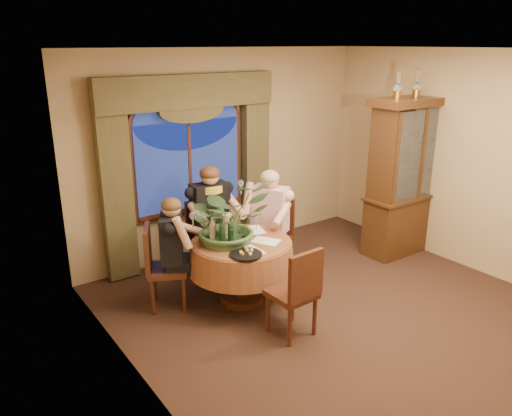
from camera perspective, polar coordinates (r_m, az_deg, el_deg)
floor at (r=5.66m, az=10.63°, el=-12.26°), size 5.00×5.00×0.00m
wall_back at (r=6.98m, az=-3.55°, el=6.33°), size 4.50×0.00×4.50m
wall_right at (r=6.88m, az=24.59°, el=4.49°), size 0.00×5.00×5.00m
ceiling at (r=4.89m, az=12.64°, el=17.29°), size 5.00×5.00×0.00m
window at (r=6.66m, az=-7.60°, el=4.71°), size 1.62×0.10×1.32m
arched_transom at (r=6.52m, az=-7.90°, el=11.38°), size 1.60×0.06×0.44m
drapery_left at (r=6.24m, az=-15.69°, el=2.11°), size 0.38×0.14×2.32m
drapery_right at (r=7.17m, az=-0.08°, el=4.87°), size 0.38×0.14×2.32m
swag_valance at (r=6.43m, az=-7.63°, el=13.09°), size 2.45×0.16×0.42m
dining_table at (r=5.74m, az=-1.64°, el=-7.25°), size 1.60×1.60×0.75m
china_cabinet at (r=7.24m, az=16.97°, el=3.42°), size 1.34×0.53×2.17m
oil_lamp_left at (r=6.74m, az=15.95°, el=13.33°), size 0.11×0.11×0.34m
oil_lamp_center at (r=7.03m, az=17.94°, el=13.34°), size 0.11×0.11×0.34m
oil_lamp_right at (r=7.34m, az=19.77°, el=13.33°), size 0.11×0.11×0.34m
chair_right at (r=6.40m, az=1.90°, el=-3.41°), size 0.57×0.57×0.96m
chair_back_right at (r=6.35m, az=-5.45°, el=-3.70°), size 0.44×0.44×0.96m
chair_back at (r=5.67m, az=-10.08°, el=-6.70°), size 0.57×0.57×0.96m
chair_front_left at (r=5.10m, az=4.09°, el=-9.46°), size 0.44×0.44×0.96m
person_pink at (r=6.28m, az=1.62°, el=-1.74°), size 0.64×0.66×1.39m
person_back at (r=5.62m, az=-9.56°, el=-5.08°), size 0.59×0.61×1.28m
person_scarf at (r=6.28m, az=-5.23°, el=-1.55°), size 0.56×0.52×1.45m
stoneware_vase at (r=5.57m, az=-3.41°, el=-2.18°), size 0.17×0.17×0.31m
centerpiece_plant at (r=5.40m, az=-3.25°, el=2.18°), size 0.93×1.03×0.80m
olive_bowl at (r=5.59m, az=-1.11°, el=-3.49°), size 0.16×0.16×0.05m
cheese_platter at (r=5.21m, az=-1.16°, el=-5.33°), size 0.34×0.34×0.02m
wine_bottle_0 at (r=5.39m, az=-2.87°, el=-2.74°), size 0.07×0.07×0.33m
wine_bottle_1 at (r=5.36m, az=-3.87°, el=-2.91°), size 0.07×0.07×0.33m
wine_bottle_2 at (r=5.52m, az=-5.00°, el=-2.30°), size 0.07×0.07×0.33m
wine_bottle_3 at (r=5.41m, az=-5.00°, el=-2.73°), size 0.07×0.07×0.33m
tasting_paper_0 at (r=5.57m, az=1.15°, el=-3.79°), size 0.33×0.36×0.00m
tasting_paper_1 at (r=5.89m, az=-0.22°, el=-2.52°), size 0.29×0.35×0.00m
tasting_paper_2 at (r=5.32m, az=-0.62°, el=-4.92°), size 0.21×0.30×0.00m
wine_glass_person_pink at (r=5.89m, az=0.05°, el=-1.65°), size 0.07×0.07×0.18m
wine_glass_person_back at (r=5.54m, az=-5.79°, el=-3.08°), size 0.07×0.07×0.18m
wine_glass_person_scarf at (r=5.88m, az=-3.53°, el=-1.70°), size 0.07×0.07×0.18m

